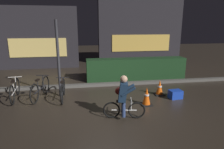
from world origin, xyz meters
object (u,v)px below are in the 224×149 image
blue_crate (175,94)px  parked_bike_left_mid (40,89)px  street_post (58,60)px  traffic_cone_far (160,88)px  cyclist (123,97)px  traffic_cone_near (147,96)px  parked_bike_leftmost (15,90)px  parked_bike_center_left (63,90)px

blue_crate → parked_bike_left_mid: bearing=170.4°
street_post → traffic_cone_far: (3.67, -0.45, -1.10)m
blue_crate → cyclist: cyclist is taller
traffic_cone_near → traffic_cone_far: (0.80, 0.85, -0.02)m
street_post → parked_bike_left_mid: size_ratio=1.63×
street_post → parked_bike_left_mid: 1.23m
parked_bike_leftmost → cyclist: size_ratio=1.32×
traffic_cone_near → cyclist: cyclist is taller
parked_bike_left_mid → parked_bike_center_left: (0.80, -0.23, -0.02)m
parked_bike_left_mid → blue_crate: bearing=-88.0°
parked_bike_leftmost → blue_crate: parked_bike_leftmost is taller
street_post → traffic_cone_near: 3.33m
blue_crate → cyclist: (-2.19, -1.19, 0.48)m
street_post → traffic_cone_far: street_post is taller
cyclist → traffic_cone_near: bearing=49.9°
street_post → traffic_cone_near: bearing=-24.4°
parked_bike_leftmost → parked_bike_left_mid: size_ratio=0.98×
street_post → parked_bike_leftmost: 1.85m
street_post → traffic_cone_far: bearing=-7.0°
parked_bike_left_mid → parked_bike_center_left: 0.83m
traffic_cone_near → traffic_cone_far: 1.17m
parked_bike_left_mid → traffic_cone_far: (4.35, -0.35, -0.08)m
parked_bike_leftmost → traffic_cone_far: 5.23m
parked_bike_center_left → traffic_cone_near: (2.75, -0.97, -0.04)m
parked_bike_leftmost → parked_bike_left_mid: (0.86, -0.01, 0.01)m
parked_bike_left_mid → cyclist: bearing=-116.1°
parked_bike_center_left → street_post: bearing=19.7°
traffic_cone_far → blue_crate: (0.42, -0.45, -0.13)m
parked_bike_leftmost → blue_crate: bearing=-104.7°
traffic_cone_far → street_post: bearing=173.0°
traffic_cone_far → blue_crate: 0.63m
parked_bike_center_left → traffic_cone_near: bearing=-109.8°
traffic_cone_near → traffic_cone_far: bearing=46.6°
parked_bike_leftmost → blue_crate: (5.63, -0.82, -0.20)m
parked_bike_left_mid → parked_bike_center_left: parked_bike_left_mid is taller
traffic_cone_near → parked_bike_center_left: bearing=160.5°
street_post → traffic_cone_far: size_ratio=4.80×
parked_bike_left_mid → cyclist: (2.59, -1.99, 0.27)m
traffic_cone_near → traffic_cone_far: size_ratio=1.06×
traffic_cone_far → blue_crate: size_ratio=1.30×
parked_bike_center_left → blue_crate: (3.97, -0.57, -0.19)m
parked_bike_left_mid → traffic_cone_near: 3.75m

